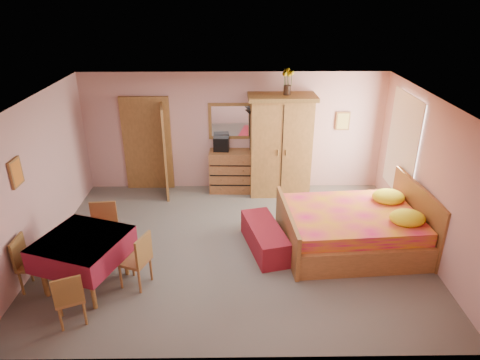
{
  "coord_description": "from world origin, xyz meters",
  "views": [
    {
      "loc": [
        0.01,
        -6.42,
        4.21
      ],
      "look_at": [
        0.1,
        0.3,
        1.15
      ],
      "focal_mm": 32.0,
      "sensor_mm": 36.0,
      "label": 1
    }
  ],
  "objects_px": {
    "dining_table": "(85,262)",
    "wall_mirror": "(232,121)",
    "stereo": "(221,144)",
    "floor_lamp": "(250,151)",
    "sunflower_vase": "(287,82)",
    "chair_west": "(34,264)",
    "chair_north": "(104,233)",
    "bench": "(265,238)",
    "wardrobe": "(280,146)",
    "chair_east": "(134,260)",
    "chair_south": "(70,296)",
    "bed": "(352,218)",
    "chest_of_drawers": "(232,171)"
  },
  "relations": [
    {
      "from": "dining_table",
      "to": "wall_mirror",
      "type": "bearing_deg",
      "value": 58.13
    },
    {
      "from": "stereo",
      "to": "floor_lamp",
      "type": "relative_size",
      "value": 0.18
    },
    {
      "from": "sunflower_vase",
      "to": "chair_west",
      "type": "distance_m",
      "value": 5.61
    },
    {
      "from": "sunflower_vase",
      "to": "chair_north",
      "type": "relative_size",
      "value": 0.56
    },
    {
      "from": "bench",
      "to": "chair_north",
      "type": "xyz_separation_m",
      "value": [
        -2.69,
        -0.21,
        0.25
      ]
    },
    {
      "from": "wardrobe",
      "to": "chair_east",
      "type": "bearing_deg",
      "value": -129.05
    },
    {
      "from": "floor_lamp",
      "to": "chair_west",
      "type": "height_order",
      "value": "floor_lamp"
    },
    {
      "from": "floor_lamp",
      "to": "chair_west",
      "type": "relative_size",
      "value": 2.09
    },
    {
      "from": "stereo",
      "to": "chair_west",
      "type": "xyz_separation_m",
      "value": [
        -2.71,
        -3.44,
        -0.65
      ]
    },
    {
      "from": "dining_table",
      "to": "chair_south",
      "type": "height_order",
      "value": "dining_table"
    },
    {
      "from": "dining_table",
      "to": "chair_north",
      "type": "distance_m",
      "value": 0.75
    },
    {
      "from": "bed",
      "to": "chair_west",
      "type": "height_order",
      "value": "bed"
    },
    {
      "from": "wardrobe",
      "to": "chair_east",
      "type": "distance_m",
      "value": 4.12
    },
    {
      "from": "floor_lamp",
      "to": "chair_north",
      "type": "xyz_separation_m",
      "value": [
        -2.52,
        -2.63,
        -0.44
      ]
    },
    {
      "from": "wall_mirror",
      "to": "floor_lamp",
      "type": "xyz_separation_m",
      "value": [
        0.4,
        -0.17,
        -0.63
      ]
    },
    {
      "from": "floor_lamp",
      "to": "chair_east",
      "type": "height_order",
      "value": "floor_lamp"
    },
    {
      "from": "dining_table",
      "to": "chair_north",
      "type": "relative_size",
      "value": 1.2
    },
    {
      "from": "bench",
      "to": "dining_table",
      "type": "height_order",
      "value": "dining_table"
    },
    {
      "from": "wardrobe",
      "to": "chair_west",
      "type": "distance_m",
      "value": 5.2
    },
    {
      "from": "chest_of_drawers",
      "to": "dining_table",
      "type": "xyz_separation_m",
      "value": [
        -2.2,
        -3.33,
        -0.05
      ]
    },
    {
      "from": "chair_south",
      "to": "chair_west",
      "type": "xyz_separation_m",
      "value": [
        -0.77,
        0.71,
        0.03
      ]
    },
    {
      "from": "sunflower_vase",
      "to": "chair_south",
      "type": "height_order",
      "value": "sunflower_vase"
    },
    {
      "from": "wardrobe",
      "to": "sunflower_vase",
      "type": "xyz_separation_m",
      "value": [
        0.09,
        0.01,
        1.36
      ]
    },
    {
      "from": "wall_mirror",
      "to": "chair_west",
      "type": "xyz_separation_m",
      "value": [
        -2.94,
        -3.6,
        -1.11
      ]
    },
    {
      "from": "chair_east",
      "to": "dining_table",
      "type": "bearing_deg",
      "value": 111.28
    },
    {
      "from": "bed",
      "to": "chair_north",
      "type": "xyz_separation_m",
      "value": [
        -4.21,
        -0.29,
        -0.08
      ]
    },
    {
      "from": "stereo",
      "to": "dining_table",
      "type": "relative_size",
      "value": 0.29
    },
    {
      "from": "chest_of_drawers",
      "to": "bed",
      "type": "bearing_deg",
      "value": -45.96
    },
    {
      "from": "stereo",
      "to": "chair_east",
      "type": "relative_size",
      "value": 0.37
    },
    {
      "from": "bed",
      "to": "chair_north",
      "type": "distance_m",
      "value": 4.22
    },
    {
      "from": "chest_of_drawers",
      "to": "chair_east",
      "type": "height_order",
      "value": "chest_of_drawers"
    },
    {
      "from": "wall_mirror",
      "to": "dining_table",
      "type": "bearing_deg",
      "value": -123.06
    },
    {
      "from": "chair_south",
      "to": "wall_mirror",
      "type": "bearing_deg",
      "value": 40.84
    },
    {
      "from": "stereo",
      "to": "floor_lamp",
      "type": "xyz_separation_m",
      "value": [
        0.63,
        -0.0,
        -0.17
      ]
    },
    {
      "from": "sunflower_vase",
      "to": "chair_south",
      "type": "bearing_deg",
      "value": -129.49
    },
    {
      "from": "bed",
      "to": "bench",
      "type": "xyz_separation_m",
      "value": [
        -1.52,
        -0.08,
        -0.33
      ]
    },
    {
      "from": "bed",
      "to": "chair_south",
      "type": "relative_size",
      "value": 2.9
    },
    {
      "from": "chest_of_drawers",
      "to": "chair_south",
      "type": "xyz_separation_m",
      "value": [
        -2.17,
        -4.11,
        -0.06
      ]
    },
    {
      "from": "chest_of_drawers",
      "to": "dining_table",
      "type": "bearing_deg",
      "value": -121.65
    },
    {
      "from": "bed",
      "to": "chest_of_drawers",
      "type": "bearing_deg",
      "value": 127.94
    },
    {
      "from": "stereo",
      "to": "wardrobe",
      "type": "xyz_separation_m",
      "value": [
        1.26,
        -0.16,
        0.01
      ]
    },
    {
      "from": "dining_table",
      "to": "bench",
      "type": "bearing_deg",
      "value": 18.95
    },
    {
      "from": "wardrobe",
      "to": "dining_table",
      "type": "distance_m",
      "value": 4.61
    },
    {
      "from": "bed",
      "to": "stereo",
      "type": "bearing_deg",
      "value": 130.41
    },
    {
      "from": "stereo",
      "to": "dining_table",
      "type": "height_order",
      "value": "stereo"
    },
    {
      "from": "wardrobe",
      "to": "chair_east",
      "type": "xyz_separation_m",
      "value": [
        -2.5,
        -3.21,
        -0.65
      ]
    },
    {
      "from": "chest_of_drawers",
      "to": "chair_west",
      "type": "height_order",
      "value": "chest_of_drawers"
    },
    {
      "from": "chair_west",
      "to": "chair_east",
      "type": "xyz_separation_m",
      "value": [
        1.48,
        0.07,
        0.01
      ]
    },
    {
      "from": "bench",
      "to": "chair_south",
      "type": "distance_m",
      "value": 3.24
    },
    {
      "from": "chest_of_drawers",
      "to": "chair_west",
      "type": "xyz_separation_m",
      "value": [
        -2.94,
        -3.39,
        -0.03
      ]
    }
  ]
}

